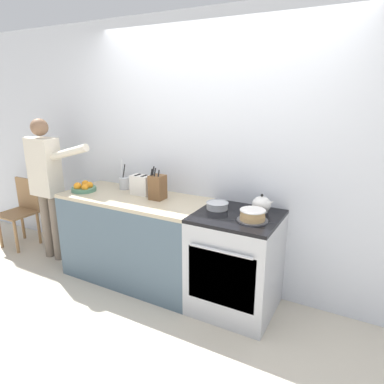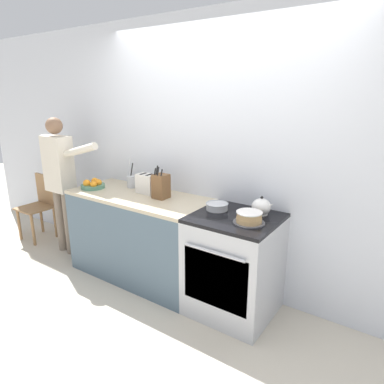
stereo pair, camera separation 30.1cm
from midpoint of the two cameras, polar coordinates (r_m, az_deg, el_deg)
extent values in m
plane|color=beige|center=(3.23, 0.38, -19.62)|extent=(16.00, 16.00, 0.00)
cube|color=silver|center=(3.25, 7.18, 5.68)|extent=(8.00, 0.04, 2.60)
cube|color=#4C6070|center=(3.63, -6.28, -7.56)|extent=(1.50, 0.66, 0.86)
cube|color=#BCAD8E|center=(3.47, -6.51, -0.77)|extent=(1.50, 0.66, 0.03)
cube|color=#B7BABF|center=(3.09, 9.82, -12.17)|extent=(0.71, 0.66, 0.87)
cube|color=black|center=(2.82, 6.98, -14.46)|extent=(0.58, 0.01, 0.48)
cylinder|color=#B7BABF|center=(2.68, 6.90, -10.04)|extent=(0.53, 0.02, 0.02)
cube|color=black|center=(2.90, 10.25, -4.35)|extent=(0.71, 0.66, 0.03)
cylinder|color=#4C4C51|center=(2.77, 12.56, -5.05)|extent=(0.25, 0.25, 0.01)
cylinder|color=tan|center=(2.76, 12.59, -4.58)|extent=(0.20, 0.20, 0.04)
cylinder|color=tan|center=(2.75, 12.64, -3.83)|extent=(0.20, 0.20, 0.04)
cylinder|color=white|center=(2.74, 12.67, -3.37)|extent=(0.21, 0.21, 0.01)
cylinder|color=white|center=(2.99, 14.26, -3.59)|extent=(0.11, 0.11, 0.01)
ellipsoid|color=white|center=(2.97, 14.35, -2.41)|extent=(0.16, 0.16, 0.14)
cone|color=white|center=(2.94, 15.79, -2.22)|extent=(0.08, 0.04, 0.07)
sphere|color=black|center=(2.94, 14.46, -0.92)|extent=(0.02, 0.02, 0.02)
cylinder|color=#B7BABF|center=(3.02, 7.05, -2.50)|extent=(0.19, 0.19, 0.06)
torus|color=#B7BABF|center=(3.01, 7.07, -1.95)|extent=(0.20, 0.20, 0.01)
cube|color=brown|center=(3.31, -2.61, 0.91)|extent=(0.13, 0.14, 0.24)
cylinder|color=black|center=(3.27, -3.57, 3.42)|extent=(0.01, 0.03, 0.07)
cylinder|color=black|center=(3.24, -3.04, 3.44)|extent=(0.01, 0.04, 0.08)
cylinder|color=black|center=(3.22, -2.44, 3.21)|extent=(0.01, 0.03, 0.06)
cylinder|color=black|center=(3.29, -3.27, 3.66)|extent=(0.01, 0.04, 0.09)
cylinder|color=#B7BABF|center=(3.73, -7.75, 1.68)|extent=(0.10, 0.10, 0.13)
cylinder|color=black|center=(3.73, -7.84, 3.13)|extent=(0.04, 0.04, 0.22)
cylinder|color=#B7BABF|center=(3.71, -8.13, 3.51)|extent=(0.03, 0.06, 0.28)
cylinder|color=#4C7F66|center=(3.79, -14.03, 0.92)|extent=(0.25, 0.25, 0.04)
sphere|color=orange|center=(3.84, -13.77, 1.75)|extent=(0.08, 0.08, 0.08)
sphere|color=orange|center=(3.76, -14.98, 1.40)|extent=(0.08, 0.08, 0.08)
sphere|color=orange|center=(3.77, -13.16, 1.52)|extent=(0.07, 0.07, 0.07)
sphere|color=orange|center=(3.71, -13.89, 1.22)|extent=(0.07, 0.07, 0.07)
cube|color=silver|center=(3.49, -5.14, 1.35)|extent=(0.20, 0.13, 0.20)
cube|color=black|center=(3.49, -5.69, 3.04)|extent=(0.02, 0.09, 0.00)
cube|color=black|center=(3.44, -4.67, 2.87)|extent=(0.02, 0.09, 0.00)
cube|color=black|center=(3.55, -6.51, 2.22)|extent=(0.02, 0.02, 0.01)
cylinder|color=#7A6B5B|center=(4.44, -19.26, -4.46)|extent=(0.11, 0.11, 0.78)
cylinder|color=#7A6B5B|center=(4.31, -17.99, -4.93)|extent=(0.11, 0.11, 0.78)
cube|color=beige|center=(4.18, -19.51, 4.43)|extent=(0.34, 0.20, 0.64)
cylinder|color=beige|center=(4.34, -21.22, 5.32)|extent=(0.08, 0.08, 0.55)
cylinder|color=beige|center=(3.84, -16.19, 6.64)|extent=(0.55, 0.08, 0.22)
sphere|color=#846047|center=(4.12, -20.08, 10.33)|extent=(0.19, 0.19, 0.19)
cylinder|color=#997047|center=(5.01, -25.34, -4.96)|extent=(0.04, 0.04, 0.42)
cylinder|color=#997047|center=(4.74, -23.35, -5.85)|extent=(0.04, 0.04, 0.42)
cylinder|color=#997047|center=(5.16, -22.31, -3.98)|extent=(0.04, 0.04, 0.42)
cylinder|color=#997047|center=(4.90, -20.22, -4.79)|extent=(0.04, 0.04, 0.42)
cube|color=#997047|center=(4.88, -23.09, -2.45)|extent=(0.40, 0.40, 0.02)
cube|color=#997047|center=(4.92, -21.57, 0.42)|extent=(0.40, 0.03, 0.40)
camera|label=1|loc=(0.15, -87.14, 0.84)|focal=32.00mm
camera|label=2|loc=(0.15, 92.86, -0.84)|focal=32.00mm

